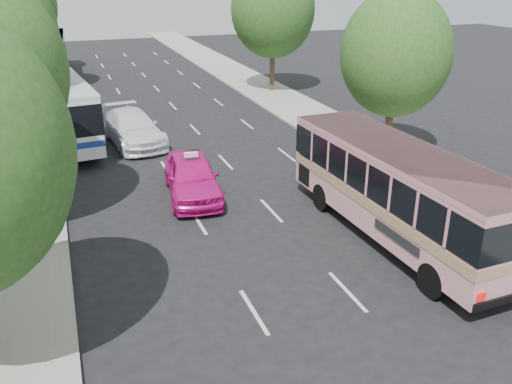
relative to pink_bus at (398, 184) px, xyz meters
name	(u,v)px	position (x,y,z in m)	size (l,w,h in m)	color
ground	(289,265)	(-4.12, -0.44, -2.01)	(120.00, 120.00, 0.00)	black
sidewalk_left	(20,126)	(-12.62, 19.56, -1.94)	(4.00, 90.00, 0.15)	#9E998E
sidewalk_right	(287,103)	(4.38, 19.56, -1.95)	(4.00, 90.00, 0.12)	#9E998E
tree_left_d	(5,24)	(-12.65, 21.50, 3.62)	(5.52, 5.52, 8.60)	#38281E
tree_left_e	(11,1)	(-12.55, 29.50, 4.42)	(6.30, 6.30, 9.82)	#38281E
tree_left_f	(14,1)	(-12.75, 37.50, 3.99)	(5.88, 5.88, 9.16)	#38281E
tree_right_near	(398,50)	(4.65, 7.50, 3.19)	(5.10, 5.10, 7.95)	#38281E
tree_right_far	(274,6)	(4.95, 23.50, 4.11)	(6.00, 6.00, 9.35)	#38281E
pink_bus	(398,184)	(0.00, 0.00, 0.00)	(2.96, 10.23, 3.23)	#D38891
pink_taxi	(192,177)	(-5.62, 6.02, -1.16)	(2.02, 5.02, 1.71)	#D81286
white_pickup	(132,128)	(-6.85, 14.06, -1.16)	(2.39, 5.88, 1.71)	white
tour_coach_front	(56,102)	(-10.42, 16.20, 0.07)	(3.81, 11.79, 3.46)	white
tour_coach_rear	(51,51)	(-10.40, 36.52, -0.02)	(2.78, 11.14, 3.31)	white
taxi_roof_sign	(191,155)	(-5.62, 6.02, -0.21)	(0.55, 0.18, 0.18)	silver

